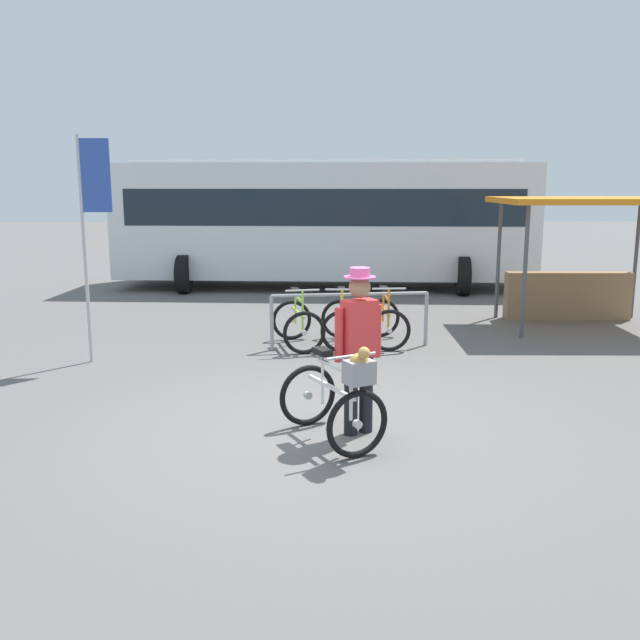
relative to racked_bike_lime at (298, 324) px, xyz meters
name	(u,v)px	position (x,y,z in m)	size (l,w,h in m)	color
ground_plane	(316,430)	(0.19, -3.80, -0.37)	(80.00, 80.00, 0.00)	#605E5B
bike_rack_rail	(350,308)	(0.82, -0.10, 0.27)	(2.50, 0.29, 0.88)	#99999E
racked_bike_lime	(298,324)	(0.00, 0.00, 0.00)	(0.86, 1.19, 0.97)	black
racked_bike_yellow	(342,323)	(0.70, 0.07, 0.00)	(0.71, 1.12, 0.97)	black
racked_bike_orange	(385,322)	(1.39, 0.13, 0.00)	(0.68, 1.11, 0.97)	black
featured_bicycle	(337,397)	(0.38, -4.21, 0.12)	(1.07, 1.26, 1.09)	black
person_with_featured_bike	(359,344)	(0.62, -3.90, 0.58)	(0.49, 0.32, 1.72)	black
bus_distant	(325,216)	(0.68, 6.52, 1.37)	(10.17, 3.95, 3.08)	silver
market_stall	(579,248)	(5.10, 1.70, 1.03)	(3.19, 2.43, 2.30)	#4C4C51
banner_flag	(91,206)	(-2.86, -0.86, 1.86)	(0.45, 0.05, 3.20)	#B2B2B7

